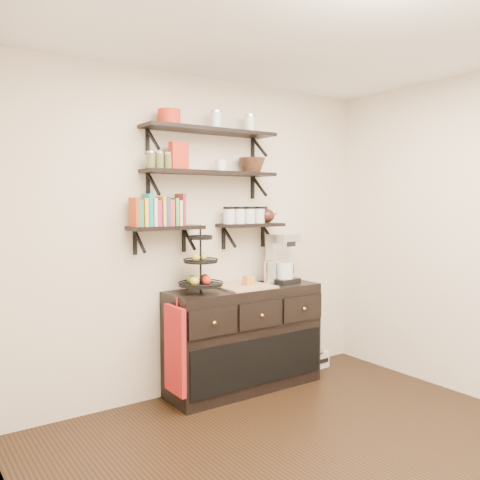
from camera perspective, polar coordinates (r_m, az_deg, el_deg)
name	(u,v)px	position (r m, az deg, el deg)	size (l,w,h in m)	color
floor	(351,473)	(3.46, 12.34, -24.16)	(3.50, 3.50, 0.00)	black
ceiling	(359,15)	(3.22, 13.18, 23.38)	(3.50, 3.50, 0.02)	white
back_wall	(203,235)	(4.43, -4.15, 0.51)	(3.50, 0.02, 2.70)	beige
left_wall	(45,276)	(2.14, -21.07, -3.83)	(0.02, 3.50, 2.70)	beige
shelf_top	(211,131)	(4.35, -3.31, 12.10)	(1.20, 0.27, 0.23)	black
shelf_mid	(211,173)	(4.31, -3.29, 7.48)	(1.20, 0.27, 0.23)	black
shelf_low_left	(166,229)	(4.12, -8.36, 1.28)	(0.60, 0.25, 0.23)	black
shelf_low_right	(250,226)	(4.55, 1.17, 1.61)	(0.60, 0.25, 0.23)	black
cookbooks	(159,212)	(4.09, -9.03, 3.18)	(0.43, 0.15, 0.26)	#A93E18
glass_canisters	(245,216)	(4.51, 0.51, 2.69)	(0.43, 0.10, 0.13)	silver
sideboard	(244,338)	(4.53, 0.48, -10.93)	(1.40, 0.50, 0.92)	black
fruit_stand	(201,270)	(4.17, -4.43, -3.40)	(0.36, 0.36, 0.53)	black
candle	(249,280)	(4.45, 0.96, -4.57)	(0.08, 0.08, 0.08)	#BB752B
coffee_maker	(281,259)	(4.69, 4.65, -2.19)	(0.28, 0.27, 0.45)	black
thermal_carafe	(270,273)	(4.55, 3.38, -3.68)	(0.11, 0.11, 0.22)	silver
apron	(175,350)	(4.07, -7.31, -12.15)	(0.04, 0.29, 0.69)	maroon
radio	(314,359)	(5.21, 8.27, -13.10)	(0.31, 0.21, 0.18)	silver
recipe_box	(179,156)	(4.17, -6.90, 9.34)	(0.16, 0.06, 0.22)	red
walnut_bowl	(252,165)	(4.55, 1.35, 8.38)	(0.24, 0.24, 0.13)	black
ramekins	(221,166)	(4.36, -2.17, 8.32)	(0.09, 0.09, 0.10)	white
teapot	(266,214)	(4.66, 2.97, 2.88)	(0.20, 0.15, 0.15)	#361510
red_pot	(169,117)	(4.17, -7.97, 13.49)	(0.18, 0.18, 0.12)	red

